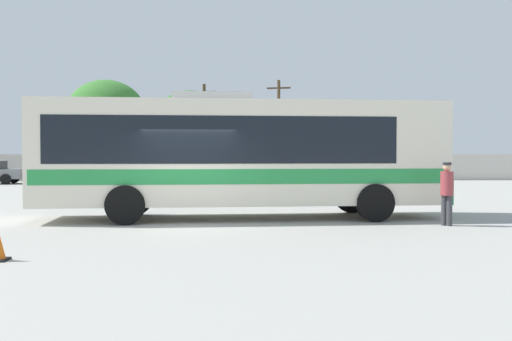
{
  "coord_description": "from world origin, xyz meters",
  "views": [
    {
      "loc": [
        1.28,
        -14.97,
        1.85
      ],
      "look_at": [
        1.86,
        3.41,
        1.33
      ],
      "focal_mm": 40.6,
      "sensor_mm": 36.0,
      "label": 1
    }
  ],
  "objects_px": {
    "parked_car_third_silver": "(191,171)",
    "utility_pole_near": "(279,127)",
    "attendant_by_bus_door": "(447,190)",
    "parked_car_second_red": "(96,171)",
    "parked_car_rightmost_grey": "(288,171)",
    "roadside_tree_right": "(402,119)",
    "utility_pole_far": "(204,129)",
    "roadside_tree_midleft": "(106,113)",
    "coach_bus_cream_green": "(237,152)",
    "roadside_tree_midright": "(190,121)"
  },
  "relations": [
    {
      "from": "coach_bus_cream_green",
      "to": "roadside_tree_right",
      "type": "xyz_separation_m",
      "value": [
        13.09,
        29.03,
        2.73
      ]
    },
    {
      "from": "parked_car_third_silver",
      "to": "utility_pole_near",
      "type": "bearing_deg",
      "value": 53.4
    },
    {
      "from": "utility_pole_near",
      "to": "roadside_tree_right",
      "type": "distance_m",
      "value": 10.18
    },
    {
      "from": "parked_car_rightmost_grey",
      "to": "roadside_tree_midleft",
      "type": "height_order",
      "value": "roadside_tree_midleft"
    },
    {
      "from": "parked_car_second_red",
      "to": "roadside_tree_right",
      "type": "xyz_separation_m",
      "value": [
        21.96,
        9.17,
        3.87
      ]
    },
    {
      "from": "utility_pole_near",
      "to": "roadside_tree_midleft",
      "type": "distance_m",
      "value": 13.24
    },
    {
      "from": "roadside_tree_midright",
      "to": "parked_car_second_red",
      "type": "bearing_deg",
      "value": -125.97
    },
    {
      "from": "utility_pole_near",
      "to": "roadside_tree_right",
      "type": "relative_size",
      "value": 1.21
    },
    {
      "from": "parked_car_third_silver",
      "to": "utility_pole_near",
      "type": "height_order",
      "value": "utility_pole_near"
    },
    {
      "from": "parked_car_third_silver",
      "to": "utility_pole_near",
      "type": "xyz_separation_m",
      "value": [
        5.99,
        8.07,
        3.09
      ]
    },
    {
      "from": "attendant_by_bus_door",
      "to": "roadside_tree_right",
      "type": "bearing_deg",
      "value": 76.03
    },
    {
      "from": "attendant_by_bus_door",
      "to": "parked_car_second_red",
      "type": "height_order",
      "value": "attendant_by_bus_door"
    },
    {
      "from": "parked_car_rightmost_grey",
      "to": "utility_pole_far",
      "type": "distance_m",
      "value": 10.73
    },
    {
      "from": "parked_car_second_red",
      "to": "roadside_tree_midleft",
      "type": "xyz_separation_m",
      "value": [
        -1.2,
        8.25,
        4.22
      ]
    },
    {
      "from": "parked_car_second_red",
      "to": "coach_bus_cream_green",
      "type": "bearing_deg",
      "value": -65.95
    },
    {
      "from": "utility_pole_near",
      "to": "roadside_tree_right",
      "type": "bearing_deg",
      "value": 10.42
    },
    {
      "from": "parked_car_third_silver",
      "to": "roadside_tree_right",
      "type": "relative_size",
      "value": 0.67
    },
    {
      "from": "attendant_by_bus_door",
      "to": "parked_car_rightmost_grey",
      "type": "bearing_deg",
      "value": 96.18
    },
    {
      "from": "coach_bus_cream_green",
      "to": "roadside_tree_right",
      "type": "distance_m",
      "value": 31.96
    },
    {
      "from": "coach_bus_cream_green",
      "to": "parked_car_second_red",
      "type": "xyz_separation_m",
      "value": [
        -8.86,
        19.85,
        -1.13
      ]
    },
    {
      "from": "parked_car_third_silver",
      "to": "roadside_tree_midleft",
      "type": "bearing_deg",
      "value": 128.6
    },
    {
      "from": "coach_bus_cream_green",
      "to": "parked_car_rightmost_grey",
      "type": "height_order",
      "value": "coach_bus_cream_green"
    },
    {
      "from": "attendant_by_bus_door",
      "to": "roadside_tree_right",
      "type": "height_order",
      "value": "roadside_tree_right"
    },
    {
      "from": "parked_car_third_silver",
      "to": "roadside_tree_midleft",
      "type": "height_order",
      "value": "roadside_tree_midleft"
    },
    {
      "from": "utility_pole_far",
      "to": "roadside_tree_right",
      "type": "xyz_separation_m",
      "value": [
        15.66,
        1.15,
        0.86
      ]
    },
    {
      "from": "parked_car_rightmost_grey",
      "to": "roadside_tree_midright",
      "type": "distance_m",
      "value": 10.92
    },
    {
      "from": "attendant_by_bus_door",
      "to": "roadside_tree_midright",
      "type": "xyz_separation_m",
      "value": [
        -8.99,
        29.0,
        3.43
      ]
    },
    {
      "from": "utility_pole_far",
      "to": "roadside_tree_midleft",
      "type": "bearing_deg",
      "value": 178.24
    },
    {
      "from": "utility_pole_far",
      "to": "roadside_tree_midright",
      "type": "height_order",
      "value": "utility_pole_far"
    },
    {
      "from": "parked_car_third_silver",
      "to": "roadside_tree_midleft",
      "type": "relative_size",
      "value": 0.55
    },
    {
      "from": "coach_bus_cream_green",
      "to": "parked_car_second_red",
      "type": "distance_m",
      "value": 21.77
    },
    {
      "from": "coach_bus_cream_green",
      "to": "parked_car_second_red",
      "type": "height_order",
      "value": "coach_bus_cream_green"
    },
    {
      "from": "attendant_by_bus_door",
      "to": "parked_car_third_silver",
      "type": "distance_m",
      "value": 22.57
    },
    {
      "from": "roadside_tree_midright",
      "to": "roadside_tree_midleft",
      "type": "bearing_deg",
      "value": 171.51
    },
    {
      "from": "attendant_by_bus_door",
      "to": "roadside_tree_midleft",
      "type": "height_order",
      "value": "roadside_tree_midleft"
    },
    {
      "from": "utility_pole_near",
      "to": "roadside_tree_right",
      "type": "xyz_separation_m",
      "value": [
        9.99,
        1.84,
        0.74
      ]
    },
    {
      "from": "parked_car_second_red",
      "to": "utility_pole_far",
      "type": "relative_size",
      "value": 0.58
    },
    {
      "from": "parked_car_rightmost_grey",
      "to": "roadside_tree_right",
      "type": "bearing_deg",
      "value": 44.29
    },
    {
      "from": "utility_pole_near",
      "to": "roadside_tree_midright",
      "type": "height_order",
      "value": "utility_pole_near"
    },
    {
      "from": "coach_bus_cream_green",
      "to": "roadside_tree_midright",
      "type": "height_order",
      "value": "roadside_tree_midright"
    },
    {
      "from": "utility_pole_far",
      "to": "roadside_tree_right",
      "type": "bearing_deg",
      "value": 4.2
    },
    {
      "from": "parked_car_third_silver",
      "to": "parked_car_rightmost_grey",
      "type": "xyz_separation_m",
      "value": [
        6.01,
        0.18,
        -0.04
      ]
    },
    {
      "from": "roadside_tree_midright",
      "to": "roadside_tree_right",
      "type": "bearing_deg",
      "value": 6.46
    },
    {
      "from": "parked_car_rightmost_grey",
      "to": "parked_car_third_silver",
      "type": "bearing_deg",
      "value": -178.33
    },
    {
      "from": "attendant_by_bus_door",
      "to": "coach_bus_cream_green",
      "type": "bearing_deg",
      "value": 160.99
    },
    {
      "from": "roadside_tree_midright",
      "to": "roadside_tree_right",
      "type": "xyz_separation_m",
      "value": [
        16.67,
        1.89,
        0.28
      ]
    },
    {
      "from": "coach_bus_cream_green",
      "to": "attendant_by_bus_door",
      "type": "bearing_deg",
      "value": -19.01
    },
    {
      "from": "attendant_by_bus_door",
      "to": "roadside_tree_midright",
      "type": "height_order",
      "value": "roadside_tree_midright"
    },
    {
      "from": "parked_car_third_silver",
      "to": "roadside_tree_midleft",
      "type": "xyz_separation_m",
      "value": [
        -7.17,
        8.99,
        4.19
      ]
    },
    {
      "from": "coach_bus_cream_green",
      "to": "roadside_tree_right",
      "type": "height_order",
      "value": "roadside_tree_right"
    }
  ]
}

